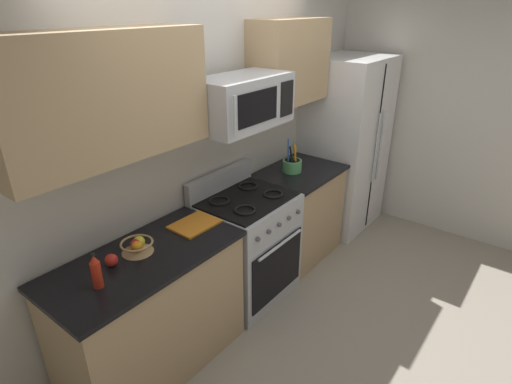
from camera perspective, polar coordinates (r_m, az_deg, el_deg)
ground_plane at (r=3.54m, az=7.64°, el=-17.43°), size 16.00×16.00×0.00m
wall_back at (r=3.43m, az=-6.41°, el=6.51°), size 8.00×0.10×2.60m
counter_left at (r=2.99m, az=-14.21°, el=-15.85°), size 1.28×0.63×0.91m
range_oven at (r=3.55m, az=-1.27°, el=-7.44°), size 0.76×0.67×1.09m
counter_right at (r=4.14m, az=5.84°, el=-2.86°), size 0.84×0.63×0.91m
refrigerator at (r=4.67m, az=12.15°, el=6.39°), size 0.90×0.74×1.87m
wall_right at (r=4.86m, az=22.47°, el=10.26°), size 0.10×8.00×2.60m
microwave at (r=3.09m, az=-1.89°, el=12.39°), size 0.79×0.44×0.37m
upper_cabinets_left at (r=2.48m, az=-20.26°, el=12.21°), size 1.27×0.34×0.71m
upper_cabinets_right at (r=3.79m, az=4.65°, el=17.49°), size 0.83×0.34×0.71m
utensil_crock at (r=3.89m, az=5.02°, el=3.74°), size 0.18×0.18×0.31m
fruit_basket at (r=2.75m, az=-16.09°, el=-7.17°), size 0.21×0.21×0.10m
apple_loose at (r=2.67m, az=-19.36°, el=-8.88°), size 0.08×0.08×0.08m
cutting_board at (r=3.00m, az=-8.48°, el=-4.42°), size 0.33×0.25×0.02m
bottle_hot_sauce at (r=2.49m, az=-21.22°, el=-10.23°), size 0.06×0.06×0.22m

